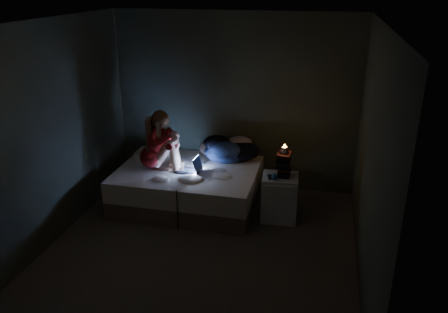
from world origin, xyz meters
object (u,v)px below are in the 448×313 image
(laptop, at_px, (188,164))
(phone, at_px, (270,177))
(bed, at_px, (189,186))
(nightstand, at_px, (279,198))
(woman, at_px, (151,140))
(candle, at_px, (285,149))

(laptop, relative_size, phone, 2.40)
(bed, relative_size, nightstand, 3.12)
(woman, height_order, nightstand, woman)
(bed, xyz_separation_m, phone, (1.18, -0.21, 0.36))
(nightstand, bearing_deg, phone, -160.99)
(laptop, xyz_separation_m, phone, (1.15, -0.12, -0.03))
(woman, bearing_deg, candle, -15.70)
(phone, bearing_deg, bed, 158.57)
(woman, distance_m, candle, 1.81)
(bed, distance_m, nightstand, 1.31)
(bed, xyz_separation_m, candle, (1.34, -0.13, 0.72))
(phone, bearing_deg, laptop, 162.88)
(woman, bearing_deg, nightstand, -16.53)
(laptop, height_order, nightstand, laptop)
(bed, bearing_deg, nightstand, -6.93)
(bed, height_order, candle, candle)
(nightstand, relative_size, candle, 7.68)
(bed, xyz_separation_m, laptop, (0.03, -0.09, 0.38))
(laptop, relative_size, candle, 4.21)
(laptop, distance_m, phone, 1.16)
(laptop, height_order, candle, candle)
(nightstand, bearing_deg, laptop, 173.19)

